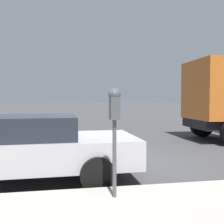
% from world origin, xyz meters
% --- Properties ---
extents(ground_plane, '(220.00, 220.00, 0.00)m').
position_xyz_m(ground_plane, '(0.00, 0.00, 0.00)').
color(ground_plane, '#424244').
extents(parking_meter, '(0.21, 0.19, 1.65)m').
position_xyz_m(parking_meter, '(-2.66, 0.05, 1.44)').
color(parking_meter, '#4C5156').
rests_on(parking_meter, sidewalk).
extents(car_silver, '(2.16, 4.78, 1.33)m').
position_xyz_m(car_silver, '(-1.06, 1.76, 0.72)').
color(car_silver, '#B7BABF').
rests_on(car_silver, ground_plane).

